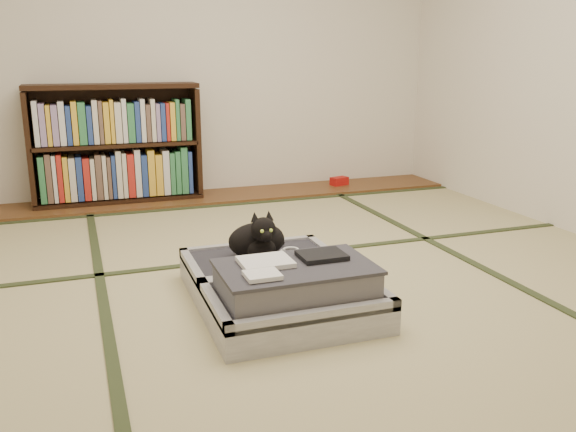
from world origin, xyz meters
name	(u,v)px	position (x,y,z in m)	size (l,w,h in m)	color
floor	(301,279)	(0.00, 0.00, 0.00)	(4.50, 4.50, 0.00)	tan
wood_strip	(216,196)	(0.00, 2.00, 0.01)	(4.00, 0.50, 0.02)	brown
red_item	(339,181)	(1.13, 2.03, 0.06)	(0.15, 0.09, 0.07)	#B1120E
tatami_borders	(272,250)	(0.00, 0.49, 0.00)	(4.00, 4.50, 0.01)	#2D381E
bookcase	(116,146)	(-0.76, 2.07, 0.45)	(1.28, 0.29, 0.92)	black
suitcase	(281,286)	(-0.22, -0.31, 0.10)	(0.75, 1.00, 0.30)	#B5B5BA
cat	(258,240)	(-0.24, -0.02, 0.24)	(0.33, 0.34, 0.27)	black
cable_coil	(290,251)	(-0.06, 0.02, 0.15)	(0.10, 0.10, 0.03)	white
hanger	(253,250)	(-0.11, 0.53, 0.01)	(0.46, 0.23, 0.01)	black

